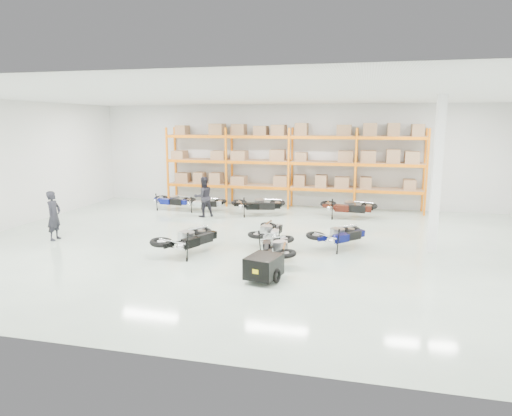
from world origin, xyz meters
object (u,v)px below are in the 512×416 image
(moto_black_far_left, at_px, (188,235))
(moto_back_d, at_px, (348,203))
(moto_touring_right, at_px, (277,243))
(moto_blue_centre, at_px, (339,231))
(moto_back_a, at_px, (172,198))
(moto_silver_left, at_px, (269,228))
(moto_back_b, at_px, (204,200))
(moto_back_c, at_px, (258,201))
(trailer, at_px, (264,267))
(person_left, at_px, (54,216))
(person_back, at_px, (203,197))

(moto_black_far_left, height_order, moto_back_d, moto_back_d)
(moto_touring_right, bearing_deg, moto_blue_centre, 37.25)
(moto_back_a, bearing_deg, moto_silver_left, -121.55)
(moto_blue_centre, distance_m, moto_back_b, 7.41)
(moto_silver_left, xyz_separation_m, moto_back_d, (2.23, 4.43, 0.10))
(moto_blue_centre, height_order, moto_back_c, moto_back_c)
(moto_blue_centre, height_order, trailer, moto_blue_centre)
(moto_black_far_left, height_order, person_left, person_left)
(moto_blue_centre, relative_size, moto_black_far_left, 0.92)
(trailer, xyz_separation_m, moto_back_d, (1.62, 7.86, 0.23))
(moto_blue_centre, bearing_deg, moto_back_c, -7.07)
(moto_silver_left, height_order, moto_back_d, moto_back_d)
(moto_black_far_left, xyz_separation_m, moto_back_d, (4.23, 6.16, 0.01))
(moto_back_a, bearing_deg, moto_black_far_left, -143.55)
(trailer, relative_size, moto_back_a, 0.88)
(moto_blue_centre, distance_m, moto_back_a, 8.67)
(moto_silver_left, xyz_separation_m, moto_black_far_left, (-2.00, -1.73, 0.09))
(moto_silver_left, distance_m, moto_back_c, 4.32)
(person_back, bearing_deg, moto_back_c, 160.46)
(moto_back_a, bearing_deg, moto_back_d, -81.32)
(moto_silver_left, bearing_deg, moto_back_b, -45.91)
(moto_silver_left, relative_size, moto_touring_right, 0.93)
(trailer, height_order, person_left, person_left)
(person_back, bearing_deg, moto_back_d, 151.25)
(moto_back_b, height_order, person_back, person_back)
(moto_silver_left, relative_size, moto_black_far_left, 0.84)
(moto_back_c, bearing_deg, moto_silver_left, -173.28)
(moto_blue_centre, relative_size, moto_back_b, 1.08)
(moto_back_b, relative_size, person_back, 1.00)
(moto_black_far_left, distance_m, moto_back_b, 6.37)
(moto_back_d, xyz_separation_m, person_back, (-5.63, -1.06, 0.21))
(moto_touring_right, relative_size, moto_back_c, 0.91)
(moto_back_a, distance_m, person_left, 5.88)
(moto_back_c, bearing_deg, moto_back_a, 73.92)
(moto_back_c, height_order, person_left, person_left)
(moto_back_a, xyz_separation_m, person_back, (1.84, -1.08, 0.28))
(trailer, height_order, moto_back_d, moto_back_d)
(person_left, relative_size, person_back, 0.99)
(person_left, xyz_separation_m, person_back, (3.39, 4.59, 0.01))
(moto_back_c, bearing_deg, moto_blue_centre, -151.35)
(moto_back_a, xyz_separation_m, moto_back_b, (1.48, -0.06, -0.03))
(moto_back_c, bearing_deg, trailer, -176.76)
(moto_silver_left, distance_m, moto_back_b, 5.77)
(moto_black_far_left, xyz_separation_m, moto_back_c, (0.67, 5.85, 0.00))
(moto_blue_centre, xyz_separation_m, moto_silver_left, (-2.17, 0.08, -0.04))
(trailer, xyz_separation_m, person_left, (-7.39, 2.21, 0.44))
(moto_back_a, distance_m, person_back, 2.15)
(moto_silver_left, height_order, moto_back_b, moto_back_b)
(moto_silver_left, bearing_deg, moto_blue_centre, -178.50)
(person_back, bearing_deg, moto_touring_right, 88.18)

